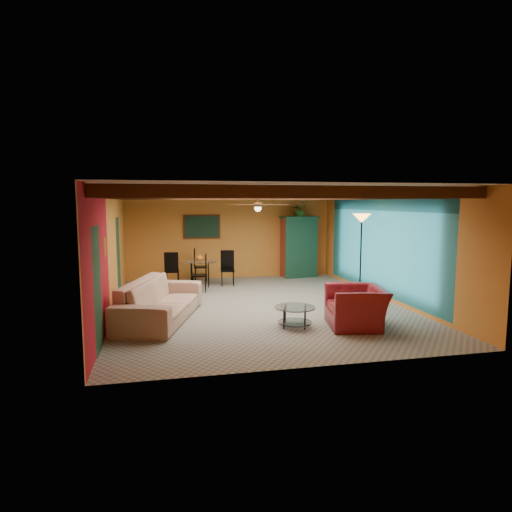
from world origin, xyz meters
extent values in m
cube|color=gray|center=(0.00, 0.00, 0.00)|extent=(6.50, 8.00, 0.01)
cube|color=silver|center=(0.00, 0.00, 2.70)|extent=(6.50, 8.00, 0.01)
cube|color=orange|center=(0.00, 4.00, 1.35)|extent=(6.50, 0.02, 2.70)
cube|color=maroon|center=(-3.25, 0.00, 1.35)|extent=(0.02, 8.00, 2.70)
cube|color=teal|center=(3.25, 0.00, 1.35)|extent=(0.02, 8.00, 2.70)
imported|color=tan|center=(-2.24, -0.83, 0.42)|extent=(1.92, 3.07, 0.84)
imported|color=maroon|center=(1.48, -2.14, 0.39)|extent=(1.26, 1.38, 0.78)
cube|color=maroon|center=(2.20, 3.70, 0.95)|extent=(1.15, 0.67, 1.90)
cube|color=black|center=(-0.90, 3.96, 1.65)|extent=(1.05, 0.03, 0.65)
imported|color=#26661E|center=(2.20, 3.70, 2.16)|extent=(0.59, 0.56, 0.53)
imported|color=orange|center=(-1.09, 2.73, 1.13)|extent=(0.25, 0.25, 0.20)
camera|label=1|loc=(-2.26, -10.00, 2.42)|focal=31.27mm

